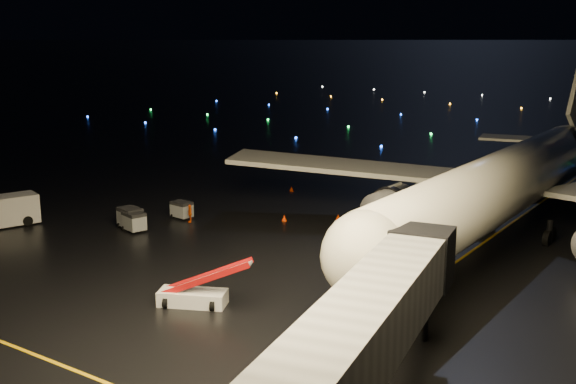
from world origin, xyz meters
name	(u,v)px	position (x,y,z in m)	size (l,w,h in m)	color
lane_centre	(442,272)	(12.00, 15.00, 0.01)	(0.25, 80.00, 0.02)	#D29F09
airliner	(514,145)	(12.68, 27.92, 7.59)	(53.55, 50.87, 15.17)	silver
belt_loader	(192,282)	(1.38, 0.17, 1.52)	(6.26, 1.71, 3.03)	silver
service_truck	(3,211)	(-24.79, 4.74, 1.37)	(2.35, 7.43, 2.74)	silver
crew_c	(190,213)	(-12.07, 15.00, 0.82)	(0.96, 0.40, 1.64)	#FF590A
safety_cone_0	(372,251)	(5.85, 15.86, 0.26)	(0.47, 0.47, 0.53)	#FD3500
safety_cone_1	(338,217)	(-1.40, 23.13, 0.27)	(0.48, 0.48, 0.54)	#FD3500
safety_cone_2	(284,218)	(-5.33, 20.17, 0.28)	(0.49, 0.49, 0.56)	#FD3500
safety_cone_3	(292,189)	(-11.56, 30.62, 0.28)	(0.49, 0.49, 0.56)	#FD3500
taxiway_lights	(574,122)	(0.00, 106.00, 0.18)	(164.00, 92.00, 0.36)	black
baggage_cart_0	(134,222)	(-14.08, 10.10, 0.85)	(2.00, 1.40, 1.70)	gray
baggage_cart_1	(130,218)	(-15.09, 10.63, 0.91)	(2.14, 1.50, 1.82)	gray
baggage_cart_2	(182,210)	(-13.65, 15.63, 0.79)	(1.85, 1.29, 1.57)	gray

